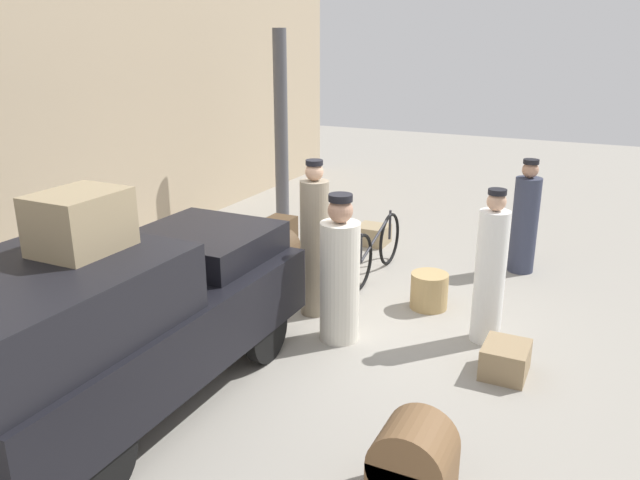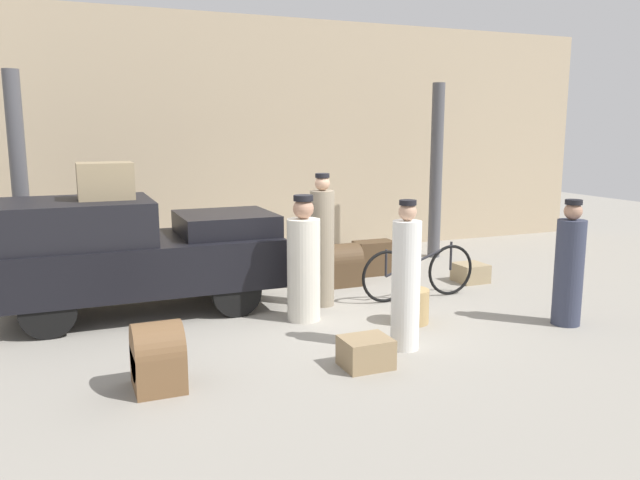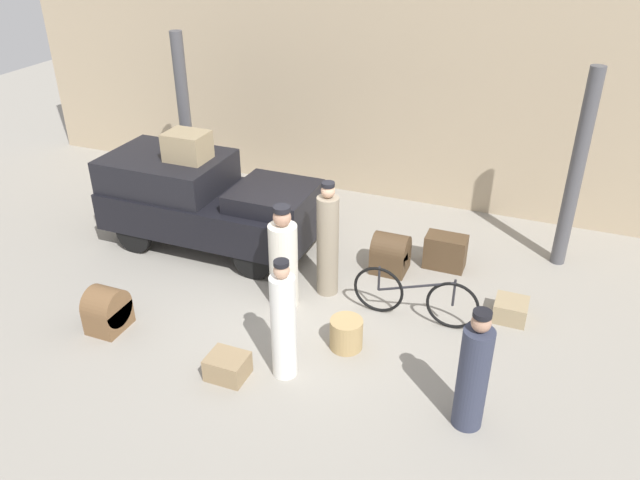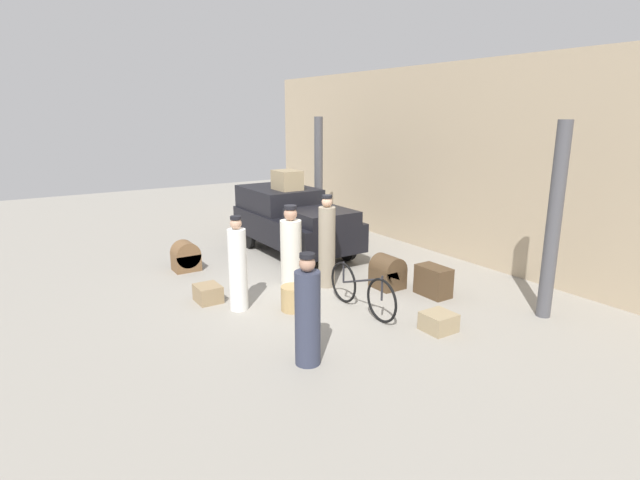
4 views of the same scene
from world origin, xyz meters
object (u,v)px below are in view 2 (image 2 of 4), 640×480
(conductor_in_dark_uniform, at_px, (304,264))
(suitcase_small_leather, at_px, (366,352))
(suitcase_tan_flat, at_px, (374,258))
(porter_with_bicycle, at_px, (322,245))
(truck, at_px, (128,250))
(suitcase_black_upright, at_px, (470,273))
(wicker_basket, at_px, (411,306))
(trunk_barrel_dark, at_px, (158,358))
(porter_carrying_trunk, at_px, (569,268))
(trunk_large_brown, at_px, (341,265))
(bicycle, at_px, (419,272))
(trunk_on_truck_roof, at_px, (105,181))
(porter_standing_middle, at_px, (406,281))

(conductor_in_dark_uniform, bearing_deg, suitcase_small_leather, -89.63)
(conductor_in_dark_uniform, relative_size, suitcase_tan_flat, 2.44)
(porter_with_bicycle, bearing_deg, truck, 165.27)
(suitcase_black_upright, bearing_deg, wicker_basket, -142.98)
(wicker_basket, bearing_deg, trunk_barrel_dark, -165.45)
(suitcase_small_leather, bearing_deg, porter_carrying_trunk, 6.18)
(truck, bearing_deg, suitcase_small_leather, -55.42)
(suitcase_tan_flat, bearing_deg, suitcase_black_upright, -42.09)
(trunk_barrel_dark, xyz_separation_m, suitcase_black_upright, (5.27, 2.36, -0.15))
(suitcase_black_upright, bearing_deg, conductor_in_dark_uniform, -164.97)
(suitcase_tan_flat, bearing_deg, trunk_large_brown, -151.64)
(bicycle, bearing_deg, truck, 167.37)
(trunk_large_brown, distance_m, trunk_on_truck_roof, 3.79)
(porter_carrying_trunk, bearing_deg, suitcase_tan_flat, 106.08)
(porter_carrying_trunk, distance_m, trunk_barrel_dark, 5.07)
(porter_standing_middle, xyz_separation_m, suitcase_black_upright, (2.55, 2.30, -0.63))
(bicycle, distance_m, trunk_large_brown, 1.38)
(porter_carrying_trunk, xyz_separation_m, trunk_barrel_dark, (-5.05, -0.05, -0.43))
(trunk_large_brown, bearing_deg, trunk_on_truck_roof, -175.02)
(bicycle, height_order, trunk_large_brown, bicycle)
(wicker_basket, height_order, suitcase_small_leather, wicker_basket)
(truck, relative_size, trunk_on_truck_roof, 5.37)
(porter_with_bicycle, xyz_separation_m, porter_standing_middle, (0.18, -1.98, -0.08))
(porter_carrying_trunk, distance_m, conductor_in_dark_uniform, 3.33)
(truck, distance_m, trunk_on_truck_roof, 0.95)
(trunk_on_truck_roof, bearing_deg, trunk_large_brown, 4.98)
(porter_carrying_trunk, height_order, conductor_in_dark_uniform, conductor_in_dark_uniform)
(trunk_large_brown, distance_m, trunk_barrel_dark, 4.43)
(suitcase_small_leather, relative_size, trunk_large_brown, 0.76)
(suitcase_small_leather, height_order, trunk_on_truck_roof, trunk_on_truck_roof)
(conductor_in_dark_uniform, height_order, porter_standing_middle, porter_standing_middle)
(porter_standing_middle, height_order, suitcase_small_leather, porter_standing_middle)
(truck, xyz_separation_m, suitcase_black_upright, (5.25, -0.34, -0.71))
(wicker_basket, relative_size, trunk_large_brown, 0.69)
(suitcase_small_leather, xyz_separation_m, suitcase_black_upright, (3.20, 2.63, -0.01))
(wicker_basket, xyz_separation_m, porter_with_bicycle, (-0.73, 1.18, 0.64))
(wicker_basket, relative_size, conductor_in_dark_uniform, 0.28)
(porter_with_bicycle, relative_size, trunk_large_brown, 2.81)
(trunk_large_brown, distance_m, suitcase_black_upright, 2.11)
(trunk_on_truck_roof, bearing_deg, porter_carrying_trunk, -26.66)
(porter_carrying_trunk, distance_m, porter_standing_middle, 2.34)
(trunk_large_brown, bearing_deg, wicker_basket, -89.86)
(wicker_basket, distance_m, trunk_on_truck_roof, 4.24)
(porter_with_bicycle, relative_size, trunk_on_truck_roof, 2.70)
(porter_carrying_trunk, relative_size, suitcase_black_upright, 3.36)
(suitcase_small_leather, bearing_deg, trunk_on_truck_roof, 127.56)
(porter_carrying_trunk, bearing_deg, truck, 152.27)
(truck, xyz_separation_m, wicker_basket, (3.25, -1.85, -0.64))
(bicycle, relative_size, trunk_on_truck_roof, 2.69)
(truck, height_order, suitcase_black_upright, truck)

